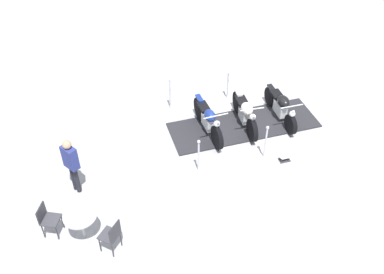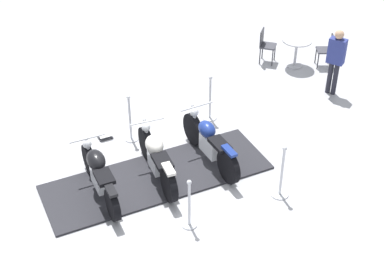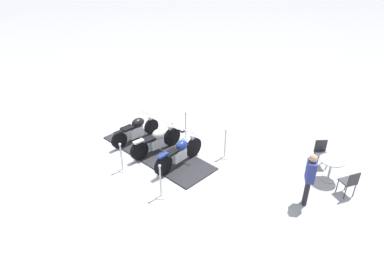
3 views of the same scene
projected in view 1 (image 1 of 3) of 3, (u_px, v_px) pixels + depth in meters
name	position (u px, v px, depth m)	size (l,w,h in m)	color
ground_plane	(244.00, 126.00, 13.57)	(80.00, 80.00, 0.00)	#B2B2B7
display_platform	(244.00, 125.00, 13.55)	(4.54, 1.52, 0.04)	#28282D
motorcycle_navy	(208.00, 120.00, 12.96)	(1.60, 1.63, 1.03)	black
motorcycle_cream	(245.00, 113.00, 13.22)	(1.73, 1.43, 1.00)	black
motorcycle_black	(281.00, 106.00, 13.47)	(1.64, 1.52, 0.90)	black
stanchion_left_mid	(227.00, 89.00, 14.40)	(0.29, 0.29, 1.05)	silver
stanchion_right_front	(198.00, 161.00, 11.82)	(0.32, 0.32, 1.12)	silver
stanchion_left_front	(170.00, 100.00, 13.99)	(0.35, 0.35, 1.15)	silver
stanchion_right_mid	(265.00, 147.00, 12.23)	(0.30, 0.30, 1.13)	silver
info_placard	(284.00, 159.00, 12.36)	(0.36, 0.36, 0.18)	#333338
cafe_table	(81.00, 221.00, 10.04)	(0.77, 0.77, 0.76)	#B7B7BC
cafe_chair_near_table	(112.00, 235.00, 9.79)	(0.40, 0.40, 0.92)	#2D2D33
cafe_chair_across_table	(48.00, 218.00, 10.18)	(0.50, 0.50, 0.87)	#2D2D33
bystander_person	(71.00, 162.00, 10.90)	(0.31, 0.44, 1.68)	#23232D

